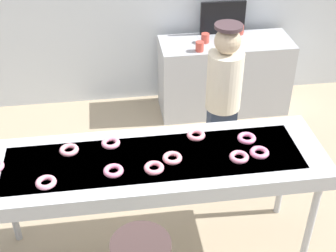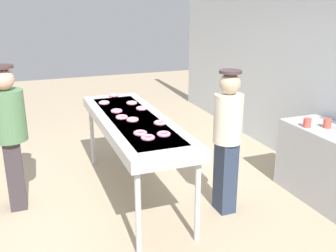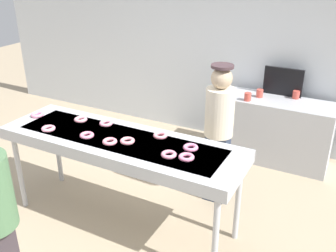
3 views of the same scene
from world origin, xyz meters
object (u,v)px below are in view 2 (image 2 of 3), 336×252
(strawberry_donut_8, at_px, (104,103))
(strawberry_donut_9, at_px, (133,120))
(strawberry_donut_5, at_px, (164,134))
(paper_cup_1, at_px, (327,123))
(strawberry_donut_2, at_px, (117,111))
(fryer_conveyor, at_px, (133,124))
(strawberry_donut_0, at_px, (132,103))
(strawberry_donut_7, at_px, (122,117))
(strawberry_donut_10, at_px, (148,138))
(strawberry_donut_3, at_px, (140,133))
(strawberry_donut_4, at_px, (160,123))
(strawberry_donut_6, at_px, (114,95))
(prep_counter, at_px, (336,170))
(paper_cup_2, at_px, (307,123))
(customer_waiting, at_px, (9,128))
(strawberry_donut_1, at_px, (142,108))
(worker_baker, at_px, (227,136))

(strawberry_donut_8, bearing_deg, strawberry_donut_9, 9.04)
(strawberry_donut_5, distance_m, paper_cup_1, 1.99)
(strawberry_donut_2, xyz_separation_m, paper_cup_1, (1.11, 2.23, -0.08))
(fryer_conveyor, relative_size, strawberry_donut_0, 17.82)
(strawberry_donut_9, xyz_separation_m, paper_cup_1, (0.69, 2.14, -0.08))
(paper_cup_1, bearing_deg, strawberry_donut_9, -107.79)
(strawberry_donut_0, height_order, strawberry_donut_7, same)
(strawberry_donut_2, height_order, strawberry_donut_10, same)
(fryer_conveyor, distance_m, strawberry_donut_7, 0.16)
(strawberry_donut_10, bearing_deg, strawberry_donut_3, -169.38)
(fryer_conveyor, relative_size, strawberry_donut_9, 17.82)
(strawberry_donut_10, bearing_deg, strawberry_donut_5, 103.29)
(strawberry_donut_4, xyz_separation_m, strawberry_donut_8, (-1.08, -0.39, 0.00))
(strawberry_donut_7, bearing_deg, strawberry_donut_6, 171.35)
(strawberry_donut_8, xyz_separation_m, paper_cup_1, (1.55, 2.28, -0.08))
(strawberry_donut_10, relative_size, paper_cup_1, 1.32)
(prep_counter, bearing_deg, paper_cup_2, -151.00)
(prep_counter, distance_m, paper_cup_2, 0.63)
(strawberry_donut_4, relative_size, prep_counter, 0.09)
(strawberry_donut_10, bearing_deg, strawberry_donut_9, 177.73)
(strawberry_donut_3, bearing_deg, strawberry_donut_9, 173.38)
(customer_waiting, bearing_deg, strawberry_donut_0, 96.39)
(strawberry_donut_6, relative_size, paper_cup_1, 1.32)
(strawberry_donut_1, relative_size, strawberry_donut_3, 1.00)
(strawberry_donut_9, bearing_deg, strawberry_donut_5, 14.93)
(strawberry_donut_3, bearing_deg, strawberry_donut_10, 10.62)
(strawberry_donut_2, xyz_separation_m, paper_cup_2, (1.00, 2.02, -0.08))
(paper_cup_1, bearing_deg, fryer_conveyor, -111.17)
(strawberry_donut_1, xyz_separation_m, strawberry_donut_7, (0.28, -0.33, 0.00))
(strawberry_donut_9, distance_m, prep_counter, 2.40)
(strawberry_donut_5, relative_size, prep_counter, 0.09)
(strawberry_donut_6, relative_size, strawberry_donut_7, 1.00)
(strawberry_donut_1, bearing_deg, paper_cup_1, 59.76)
(fryer_conveyor, xyz_separation_m, paper_cup_1, (0.81, 2.10, 0.01))
(strawberry_donut_5, distance_m, prep_counter, 2.09)
(strawberry_donut_7, bearing_deg, strawberry_donut_0, 153.95)
(strawberry_donut_3, bearing_deg, prep_counter, 78.10)
(strawberry_donut_2, distance_m, strawberry_donut_5, 1.03)
(strawberry_donut_10, bearing_deg, customer_waiting, -126.73)
(fryer_conveyor, relative_size, strawberry_donut_2, 17.82)
(strawberry_donut_6, relative_size, strawberry_donut_9, 1.00)
(fryer_conveyor, relative_size, paper_cup_1, 23.46)
(fryer_conveyor, relative_size, prep_counter, 1.67)
(strawberry_donut_6, relative_size, customer_waiting, 0.08)
(strawberry_donut_8, bearing_deg, paper_cup_1, 55.77)
(strawberry_donut_2, distance_m, paper_cup_1, 2.49)
(strawberry_donut_7, xyz_separation_m, worker_baker, (0.73, 0.97, -0.11))
(strawberry_donut_7, xyz_separation_m, strawberry_donut_10, (0.77, 0.06, 0.00))
(strawberry_donut_1, relative_size, strawberry_donut_6, 1.00)
(prep_counter, bearing_deg, strawberry_donut_9, -113.59)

